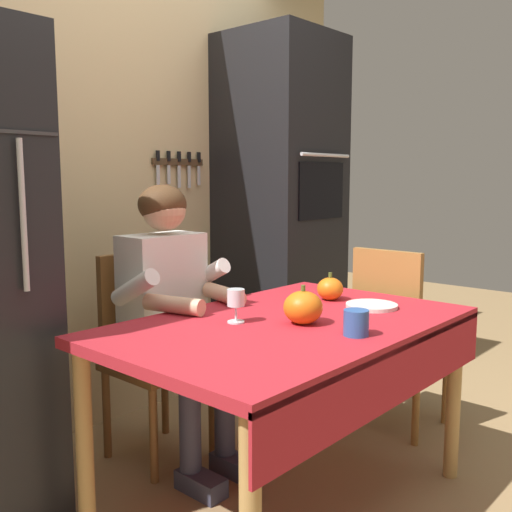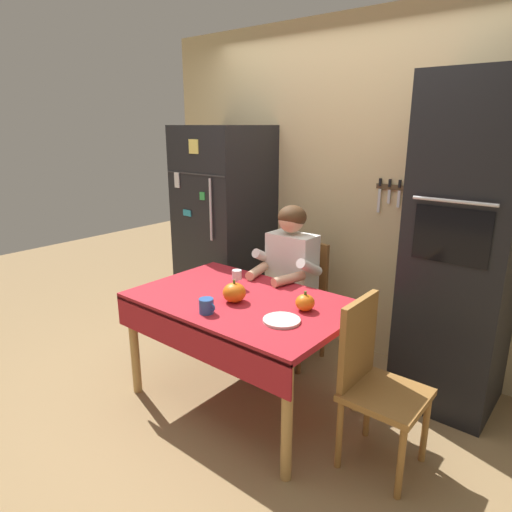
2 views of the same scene
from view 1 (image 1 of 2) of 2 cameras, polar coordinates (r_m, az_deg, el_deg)
back_wall_assembly at (r=3.10m, az=-14.75°, el=7.94°), size 3.70×0.13×2.60m
wall_oven at (r=3.52m, az=2.38°, el=4.05°), size 0.60×0.64×2.10m
dining_table at (r=2.20m, az=3.61°, el=-8.56°), size 1.40×0.90×0.74m
chair_behind_person at (r=2.74m, az=-10.64°, el=-8.56°), size 0.40×0.40×0.93m
seated_person at (r=2.55m, az=-8.15°, el=-4.53°), size 0.47×0.55×1.25m
chair_right_side at (r=3.00m, az=13.52°, el=-7.22°), size 0.40×0.40×0.93m
coffee_mug at (r=2.01m, az=9.85°, el=-6.48°), size 0.11×0.09×0.09m
wine_glass at (r=2.14m, az=-1.99°, el=-4.34°), size 0.06×0.06×0.13m
pumpkin_large at (r=2.14m, az=4.65°, el=-5.06°), size 0.15×0.15×0.14m
pumpkin_medium at (r=2.57m, az=7.30°, el=-3.21°), size 0.12×0.12×0.12m
serving_tray at (r=2.45m, az=11.31°, el=-4.82°), size 0.21×0.21×0.02m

